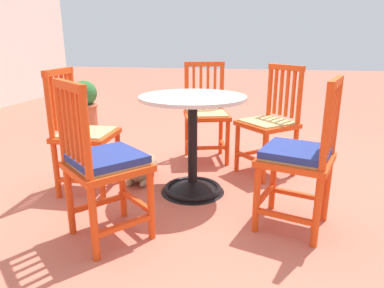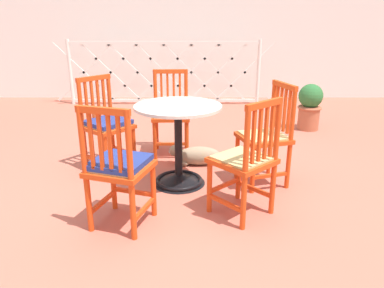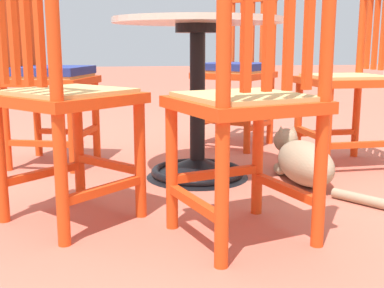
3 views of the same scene
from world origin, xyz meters
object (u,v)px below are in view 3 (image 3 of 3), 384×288
(orange_chair_tucked_in, at_px, (61,99))
(tabby_cat, at_px, (302,161))
(orange_chair_facing_out, at_px, (351,81))
(cafe_table, at_px, (197,117))
(orange_chair_near_fence, at_px, (47,78))
(orange_chair_at_corner, at_px, (249,105))
(orange_chair_by_planter, at_px, (236,72))

(orange_chair_tucked_in, distance_m, tabby_cat, 1.13)
(orange_chair_facing_out, height_order, tabby_cat, orange_chair_facing_out)
(cafe_table, xyz_separation_m, orange_chair_near_fence, (-0.39, -0.71, 0.16))
(orange_chair_at_corner, distance_m, orange_chair_near_fence, 1.38)
(cafe_table, bearing_deg, orange_chair_near_fence, -118.84)
(orange_chair_near_fence, relative_size, orange_chair_tucked_in, 1.00)
(orange_chair_near_fence, bearing_deg, orange_chair_tucked_in, 9.47)
(tabby_cat, bearing_deg, orange_chair_by_planter, -174.09)
(cafe_table, height_order, tabby_cat, cafe_table)
(orange_chair_facing_out, relative_size, orange_chair_near_fence, 1.00)
(orange_chair_at_corner, relative_size, orange_chair_tucked_in, 1.00)
(orange_chair_tucked_in, bearing_deg, orange_chair_at_corner, 65.18)
(orange_chair_at_corner, relative_size, orange_chair_facing_out, 1.00)
(orange_chair_at_corner, height_order, orange_chair_tucked_in, same)
(cafe_table, distance_m, orange_chair_at_corner, 0.80)
(cafe_table, height_order, orange_chair_facing_out, orange_chair_facing_out)
(orange_chair_at_corner, distance_m, tabby_cat, 0.83)
(cafe_table, xyz_separation_m, orange_chair_tucked_in, (0.51, -0.56, 0.15))
(orange_chair_at_corner, distance_m, orange_chair_tucked_in, 0.64)
(orange_chair_near_fence, height_order, tabby_cat, orange_chair_near_fence)
(cafe_table, xyz_separation_m, orange_chair_at_corner, (0.78, 0.02, 0.15))
(orange_chair_by_planter, height_order, orange_chair_tucked_in, same)
(tabby_cat, bearing_deg, orange_chair_at_corner, -34.84)
(orange_chair_by_planter, bearing_deg, orange_chair_near_fence, -73.13)
(cafe_table, height_order, orange_chair_at_corner, orange_chair_at_corner)
(cafe_table, distance_m, orange_chair_near_fence, 0.83)
(orange_chair_near_fence, relative_size, tabby_cat, 1.26)
(orange_chair_facing_out, bearing_deg, cafe_table, -82.14)
(orange_chair_near_fence, distance_m, orange_chair_tucked_in, 0.92)
(cafe_table, height_order, orange_chair_tucked_in, orange_chair_tucked_in)
(orange_chair_at_corner, xyz_separation_m, orange_chair_facing_out, (-0.89, 0.78, 0.00))
(orange_chair_at_corner, bearing_deg, orange_chair_by_planter, 167.05)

